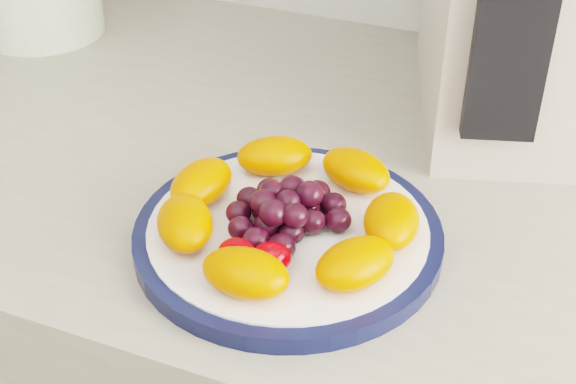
% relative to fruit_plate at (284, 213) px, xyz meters
% --- Properties ---
extents(plate_rim, '(0.25, 0.25, 0.01)m').
position_rel_fruit_plate_xyz_m(plate_rim, '(0.00, 0.00, -0.02)').
color(plate_rim, '#0C1335').
rests_on(plate_rim, counter).
extents(plate_face, '(0.22, 0.22, 0.02)m').
position_rel_fruit_plate_xyz_m(plate_face, '(0.00, 0.00, -0.02)').
color(plate_face, white).
rests_on(plate_face, counter).
extents(fruit_plate, '(0.21, 0.21, 0.03)m').
position_rel_fruit_plate_xyz_m(fruit_plate, '(0.00, 0.00, 0.00)').
color(fruit_plate, '#FF5700').
rests_on(fruit_plate, plate_face).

